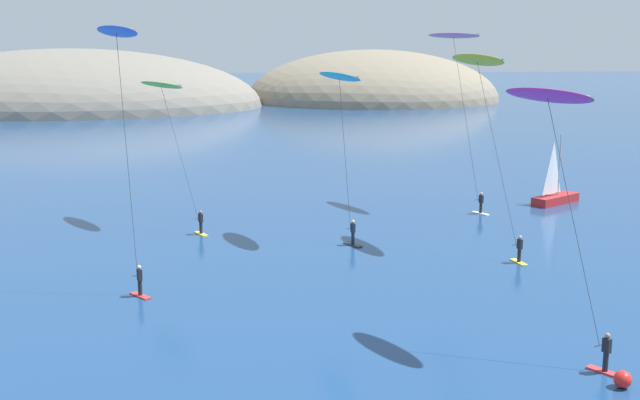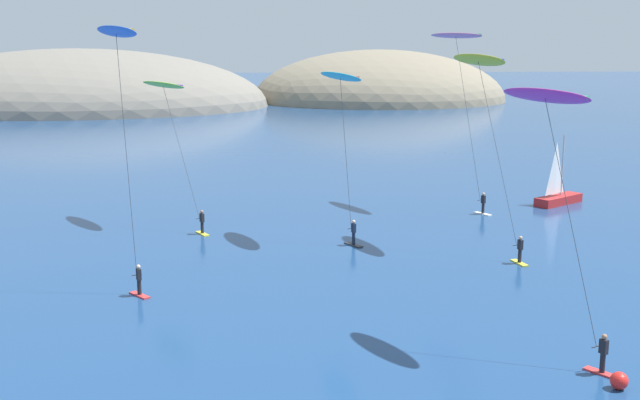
# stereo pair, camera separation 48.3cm
# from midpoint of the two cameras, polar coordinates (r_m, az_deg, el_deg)

# --- Properties ---
(headland_island) EXTENTS (127.34, 66.74, 22.81)m
(headland_island) POSITION_cam_midpoint_polar(r_m,az_deg,el_deg) (168.23, -8.85, 6.75)
(headland_island) COLOR #7A705B
(headland_island) RESTS_ON ground
(sailboat_near) EXTENTS (5.39, 4.25, 5.70)m
(sailboat_near) POSITION_cam_midpoint_polar(r_m,az_deg,el_deg) (68.80, 16.36, 0.32)
(sailboat_near) COLOR #B22323
(sailboat_near) RESTS_ON ground
(kitesurfer_magenta) EXTENTS (3.94, 6.55, 11.40)m
(kitesurfer_magenta) POSITION_cam_midpoint_polar(r_m,az_deg,el_deg) (34.99, 15.89, 5.37)
(kitesurfer_magenta) COLOR red
(kitesurfer_magenta) RESTS_ON ground
(kitesurfer_yellow) EXTENTS (3.42, 8.78, 12.47)m
(kitesurfer_yellow) POSITION_cam_midpoint_polar(r_m,az_deg,el_deg) (52.33, 11.07, 8.76)
(kitesurfer_yellow) COLOR yellow
(kitesurfer_yellow) RESTS_ON ground
(kitesurfer_lime) EXTENTS (5.52, 7.74, 10.40)m
(kitesurfer_lime) POSITION_cam_midpoint_polar(r_m,az_deg,el_deg) (58.82, -11.26, 7.27)
(kitesurfer_lime) COLOR yellow
(kitesurfer_lime) RESTS_ON ground
(kitesurfer_pink) EXTENTS (4.20, 7.03, 13.85)m
(kitesurfer_pink) POSITION_cam_midpoint_polar(r_m,az_deg,el_deg) (64.38, 9.41, 10.46)
(kitesurfer_pink) COLOR silver
(kitesurfer_pink) RESTS_ON ground
(kitesurfer_cyan) EXTENTS (3.24, 5.52, 11.29)m
(kitesurfer_cyan) POSITION_cam_midpoint_polar(r_m,az_deg,el_deg) (52.84, 1.19, 7.91)
(kitesurfer_cyan) COLOR #2D2D33
(kitesurfer_cyan) RESTS_ON ground
(kitesurfer_blue) EXTENTS (3.76, 6.24, 14.08)m
(kitesurfer_blue) POSITION_cam_midpoint_polar(r_m,az_deg,el_deg) (43.34, -14.48, 10.17)
(kitesurfer_blue) COLOR red
(kitesurfer_blue) RESTS_ON ground
(marker_buoy) EXTENTS (0.70, 0.70, 0.70)m
(marker_buoy) POSITION_cam_midpoint_polar(r_m,az_deg,el_deg) (33.91, 20.33, -11.87)
(marker_buoy) COLOR red
(marker_buoy) RESTS_ON ground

